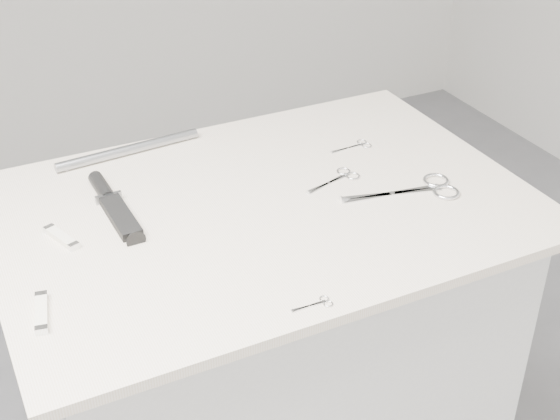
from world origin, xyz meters
name	(u,v)px	position (x,y,z in m)	size (l,w,h in m)	color
plinth	(265,385)	(0.00, 0.00, 0.45)	(0.90, 0.60, 0.90)	silver
display_board	(263,208)	(0.00, 0.00, 0.91)	(1.00, 0.70, 0.02)	beige
large_shears	(424,189)	(0.30, -0.09, 0.92)	(0.23, 0.11, 0.01)	silver
embroidery_scissors_a	(340,178)	(0.18, 0.02, 0.92)	(0.13, 0.07, 0.00)	silver
embroidery_scissors_b	(356,146)	(0.28, 0.12, 0.92)	(0.09, 0.04, 0.00)	silver
tiny_scissors	(317,304)	(-0.05, -0.31, 0.92)	(0.07, 0.03, 0.00)	silver
sheathed_knife	(112,203)	(-0.26, 0.11, 0.93)	(0.05, 0.24, 0.03)	black
pocket_knife_a	(61,237)	(-0.37, 0.04, 0.93)	(0.05, 0.09, 0.01)	white
pocket_knife_b	(41,312)	(-0.44, -0.15, 0.93)	(0.04, 0.10, 0.01)	white
metal_rail	(129,150)	(-0.17, 0.30, 0.93)	(0.02, 0.02, 0.31)	gray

